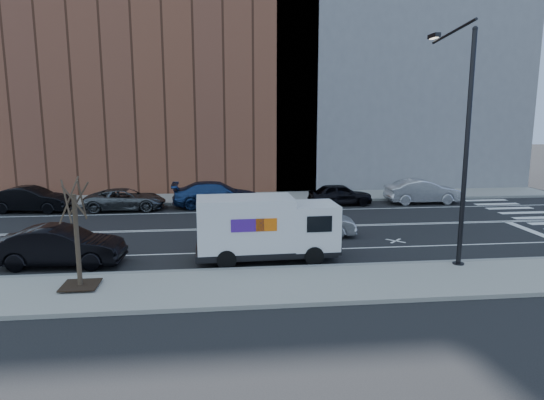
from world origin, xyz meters
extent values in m
plane|color=black|center=(0.00, 0.00, 0.00)|extent=(120.00, 120.00, 0.00)
cube|color=gray|center=(0.00, -8.80, 0.07)|extent=(44.00, 3.60, 0.15)
cube|color=gray|center=(0.00, 8.80, 0.07)|extent=(44.00, 3.60, 0.15)
cube|color=gray|center=(0.00, -7.00, 0.08)|extent=(44.00, 0.25, 0.17)
cube|color=gray|center=(0.00, 7.00, 0.08)|extent=(44.00, 0.25, 0.17)
cube|color=brown|center=(-8.00, 15.60, 11.00)|extent=(26.00, 10.00, 22.00)
cube|color=slate|center=(12.00, 15.60, 13.00)|extent=(20.00, 10.00, 26.00)
cylinder|color=black|center=(7.00, -7.40, 4.50)|extent=(0.18, 0.18, 9.00)
cylinder|color=black|center=(7.00, -7.40, 0.10)|extent=(0.44, 0.44, 0.20)
sphere|color=black|center=(7.00, -7.40, 8.95)|extent=(0.20, 0.20, 0.20)
cylinder|color=black|center=(7.00, -5.70, 9.10)|extent=(0.11, 3.49, 0.48)
cube|color=black|center=(7.00, -4.00, 9.20)|extent=(0.25, 0.80, 0.18)
cube|color=#FFF2CC|center=(7.00, -4.00, 9.10)|extent=(0.18, 0.55, 0.03)
cube|color=black|center=(-7.00, -8.40, 0.23)|extent=(1.20, 1.20, 0.04)
cylinder|color=#382B1E|center=(-7.00, -8.40, 1.75)|extent=(0.16, 0.16, 3.20)
cylinder|color=#382B1E|center=(-6.75, -8.40, 3.15)|extent=(0.06, 0.80, 1.44)
cylinder|color=#382B1E|center=(-6.92, -8.16, 3.15)|extent=(0.81, 0.31, 1.19)
cylinder|color=#382B1E|center=(-7.20, -8.25, 3.15)|extent=(0.58, 0.76, 1.50)
cylinder|color=#382B1E|center=(-7.20, -8.55, 3.15)|extent=(0.47, 0.61, 1.37)
cylinder|color=#382B1E|center=(-6.92, -8.64, 3.15)|extent=(0.72, 0.29, 1.13)
cube|color=black|center=(-0.41, -5.60, 0.41)|extent=(5.72, 2.10, 0.27)
cube|color=silver|center=(1.60, -5.53, 1.41)|extent=(1.89, 2.02, 1.83)
cube|color=black|center=(2.53, -5.50, 1.69)|extent=(0.11, 1.69, 0.87)
cube|color=black|center=(1.63, -6.53, 1.69)|extent=(1.00, 0.07, 0.64)
cube|color=black|center=(1.56, -4.54, 1.69)|extent=(1.00, 0.07, 0.64)
cube|color=black|center=(2.49, -5.51, 0.50)|extent=(0.20, 1.83, 0.32)
cube|color=silver|center=(-1.23, -5.63, 1.60)|extent=(3.90, 2.13, 2.10)
cube|color=#47198C|center=(-1.20, -6.65, 1.73)|extent=(1.28, 0.06, 0.50)
cube|color=orange|center=(-0.47, -6.62, 1.73)|extent=(0.82, 0.05, 0.50)
cube|color=#47198C|center=(-1.26, -4.61, 1.73)|extent=(1.28, 0.06, 0.50)
cube|color=orange|center=(-0.53, -4.58, 1.73)|extent=(0.82, 0.05, 0.50)
cylinder|color=black|center=(1.44, -6.45, 0.38)|extent=(0.77, 0.28, 0.77)
cylinder|color=black|center=(1.38, -4.63, 0.38)|extent=(0.77, 0.28, 0.77)
cylinder|color=black|center=(-2.02, -6.57, 0.38)|extent=(0.77, 0.28, 0.77)
cylinder|color=black|center=(-2.08, -4.74, 0.38)|extent=(0.77, 0.28, 0.77)
imported|color=black|center=(-13.60, 5.69, 0.77)|extent=(4.85, 2.20, 1.54)
imported|color=#4A4E51|center=(-8.00, 5.63, 0.67)|extent=(4.83, 2.23, 1.34)
imported|color=navy|center=(-2.40, 5.99, 0.81)|extent=(5.65, 2.40, 1.62)
imported|color=black|center=(5.60, 5.77, 0.70)|extent=(4.17, 1.77, 1.41)
imported|color=#B7B7BC|center=(11.20, 5.75, 0.80)|extent=(4.85, 1.69, 1.60)
imported|color=#A1A1A6|center=(2.31, -1.86, 0.68)|extent=(4.28, 1.95, 1.36)
imported|color=black|center=(-8.50, -5.41, 0.80)|extent=(4.92, 1.97, 1.59)
camera|label=1|loc=(-2.26, -24.67, 6.03)|focal=32.00mm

